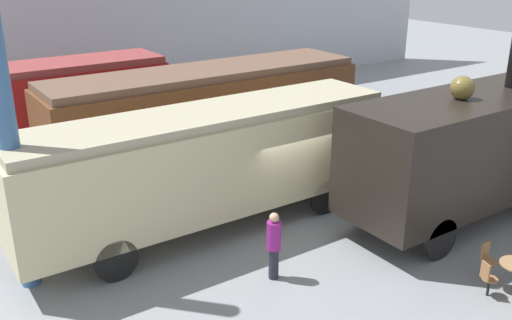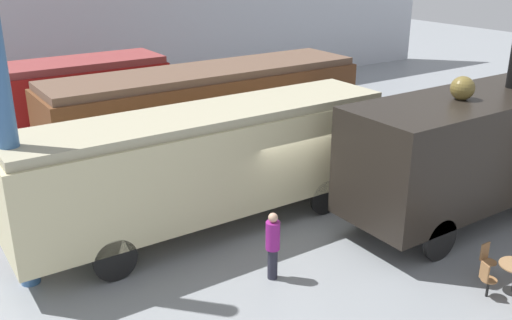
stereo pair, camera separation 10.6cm
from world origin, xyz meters
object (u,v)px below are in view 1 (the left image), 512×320
object	(u,v)px
streamlined_locomotive	(84,100)
passenger_coach_vintage	(209,160)
passenger_coach_wooden	(207,111)
steam_locomotive	(463,148)
visitor_person	(274,243)

from	to	relation	value
streamlined_locomotive	passenger_coach_vintage	distance (m)	7.64
streamlined_locomotive	passenger_coach_wooden	size ratio (longest dim) A/B	0.79
steam_locomotive	visitor_person	size ratio (longest dim) A/B	4.29
passenger_coach_vintage	visitor_person	xyz separation A→B (m)	(-0.10, -3.14, -1.10)
streamlined_locomotive	passenger_coach_vintage	size ratio (longest dim) A/B	0.81
passenger_coach_vintage	steam_locomotive	distance (m)	7.07
passenger_coach_wooden	passenger_coach_vintage	distance (m)	4.19
streamlined_locomotive	visitor_person	distance (m)	10.83
streamlined_locomotive	visitor_person	bearing A→B (deg)	-85.53
streamlined_locomotive	steam_locomotive	bearing A→B (deg)	-57.54
visitor_person	streamlined_locomotive	bearing A→B (deg)	94.47
passenger_coach_vintage	passenger_coach_wooden	bearing A→B (deg)	61.28
passenger_coach_wooden	steam_locomotive	size ratio (longest dim) A/B	1.48
passenger_coach_wooden	steam_locomotive	world-z (taller)	steam_locomotive
visitor_person	steam_locomotive	bearing A→B (deg)	-3.49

